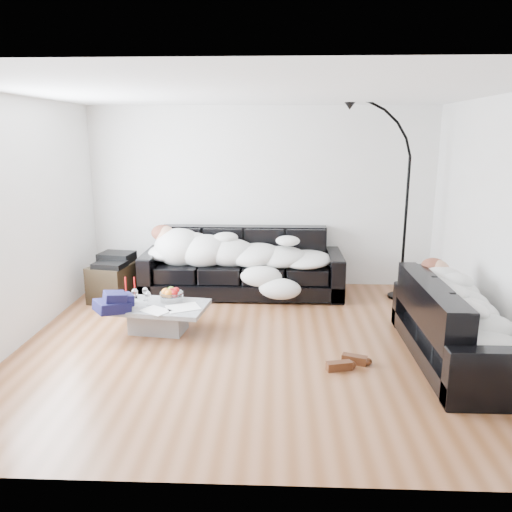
{
  "coord_description": "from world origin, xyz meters",
  "views": [
    {
      "loc": [
        0.22,
        -5.02,
        2.2
      ],
      "look_at": [
        0.0,
        0.3,
        0.9
      ],
      "focal_mm": 35.0,
      "sensor_mm": 36.0,
      "label": 1
    }
  ],
  "objects_px": {
    "sleeper_back": "(242,249)",
    "stereo": "(114,259)",
    "fruit_bowl": "(171,294)",
    "floor_lamp": "(406,213)",
    "sofa_right": "(460,323)",
    "av_cabinet": "(116,281)",
    "wine_glass_a": "(145,294)",
    "sleeper_right": "(462,301)",
    "wine_glass_b": "(135,296)",
    "candle_left": "(126,288)",
    "coffee_table": "(158,318)",
    "sofa_back": "(242,263)",
    "candle_right": "(135,288)",
    "wine_glass_c": "(148,298)",
    "shoes": "(346,362)"
  },
  "relations": [
    {
      "from": "sleeper_back",
      "to": "stereo",
      "type": "distance_m",
      "value": 1.74
    },
    {
      "from": "fruit_bowl",
      "to": "floor_lamp",
      "type": "xyz_separation_m",
      "value": [
        2.93,
        1.21,
        0.77
      ]
    },
    {
      "from": "sofa_right",
      "to": "av_cabinet",
      "type": "xyz_separation_m",
      "value": [
        -4.0,
        1.78,
        -0.15
      ]
    },
    {
      "from": "wine_glass_a",
      "to": "av_cabinet",
      "type": "relative_size",
      "value": 0.22
    },
    {
      "from": "sofa_right",
      "to": "floor_lamp",
      "type": "relative_size",
      "value": 0.84
    },
    {
      "from": "sleeper_right",
      "to": "wine_glass_b",
      "type": "xyz_separation_m",
      "value": [
        -3.42,
        0.68,
        -0.22
      ]
    },
    {
      "from": "wine_glass_a",
      "to": "candle_left",
      "type": "height_order",
      "value": "candle_left"
    },
    {
      "from": "coffee_table",
      "to": "av_cabinet",
      "type": "distance_m",
      "value": 1.43
    },
    {
      "from": "av_cabinet",
      "to": "floor_lamp",
      "type": "xyz_separation_m",
      "value": [
        3.91,
        0.22,
        0.93
      ]
    },
    {
      "from": "sofa_right",
      "to": "coffee_table",
      "type": "bearing_deg",
      "value": 78.63
    },
    {
      "from": "sleeper_back",
      "to": "av_cabinet",
      "type": "distance_m",
      "value": 1.78
    },
    {
      "from": "av_cabinet",
      "to": "sofa_back",
      "type": "bearing_deg",
      "value": 23.49
    },
    {
      "from": "wine_glass_a",
      "to": "stereo",
      "type": "relative_size",
      "value": 0.36
    },
    {
      "from": "sofa_right",
      "to": "candle_right",
      "type": "bearing_deg",
      "value": 76.06
    },
    {
      "from": "candle_left",
      "to": "av_cabinet",
      "type": "bearing_deg",
      "value": 114.72
    },
    {
      "from": "sofa_right",
      "to": "sleeper_back",
      "type": "relative_size",
      "value": 0.85
    },
    {
      "from": "coffee_table",
      "to": "stereo",
      "type": "relative_size",
      "value": 2.5
    },
    {
      "from": "wine_glass_a",
      "to": "wine_glass_b",
      "type": "bearing_deg",
      "value": -134.17
    },
    {
      "from": "wine_glass_a",
      "to": "sofa_right",
      "type": "bearing_deg",
      "value": -13.17
    },
    {
      "from": "av_cabinet",
      "to": "fruit_bowl",
      "type": "bearing_deg",
      "value": -31.85
    },
    {
      "from": "sofa_right",
      "to": "sleeper_back",
      "type": "xyz_separation_m",
      "value": [
        -2.28,
        2.03,
        0.25
      ]
    },
    {
      "from": "sofa_back",
      "to": "sleeper_right",
      "type": "relative_size",
      "value": 1.63
    },
    {
      "from": "stereo",
      "to": "wine_glass_b",
      "type": "bearing_deg",
      "value": -52.96
    },
    {
      "from": "av_cabinet",
      "to": "candle_left",
      "type": "bearing_deg",
      "value": -51.7
    },
    {
      "from": "wine_glass_b",
      "to": "floor_lamp",
      "type": "distance_m",
      "value": 3.67
    },
    {
      "from": "sofa_right",
      "to": "coffee_table",
      "type": "distance_m",
      "value": 3.22
    },
    {
      "from": "wine_glass_b",
      "to": "wine_glass_c",
      "type": "relative_size",
      "value": 1.05
    },
    {
      "from": "wine_glass_c",
      "to": "candle_right",
      "type": "bearing_deg",
      "value": 131.43
    },
    {
      "from": "sleeper_back",
      "to": "candle_right",
      "type": "height_order",
      "value": "sleeper_back"
    },
    {
      "from": "wine_glass_c",
      "to": "shoes",
      "type": "xyz_separation_m",
      "value": [
        2.14,
        -0.8,
        -0.36
      ]
    },
    {
      "from": "sofa_back",
      "to": "av_cabinet",
      "type": "height_order",
      "value": "sofa_back"
    },
    {
      "from": "av_cabinet",
      "to": "candle_right",
      "type": "bearing_deg",
      "value": -46.38
    },
    {
      "from": "coffee_table",
      "to": "av_cabinet",
      "type": "relative_size",
      "value": 1.52
    },
    {
      "from": "wine_glass_a",
      "to": "floor_lamp",
      "type": "bearing_deg",
      "value": 20.53
    },
    {
      "from": "shoes",
      "to": "fruit_bowl",
      "type": "bearing_deg",
      "value": 150.37
    },
    {
      "from": "sleeper_back",
      "to": "floor_lamp",
      "type": "distance_m",
      "value": 2.26
    },
    {
      "from": "wine_glass_c",
      "to": "shoes",
      "type": "relative_size",
      "value": 0.4
    },
    {
      "from": "sofa_back",
      "to": "fruit_bowl",
      "type": "relative_size",
      "value": 10.33
    },
    {
      "from": "sleeper_back",
      "to": "sleeper_right",
      "type": "relative_size",
      "value": 1.38
    },
    {
      "from": "sleeper_right",
      "to": "candle_right",
      "type": "bearing_deg",
      "value": 76.06
    },
    {
      "from": "sofa_back",
      "to": "coffee_table",
      "type": "distance_m",
      "value": 1.71
    },
    {
      "from": "wine_glass_b",
      "to": "sofa_back",
      "type": "bearing_deg",
      "value": 50.79
    },
    {
      "from": "sofa_right",
      "to": "candle_left",
      "type": "height_order",
      "value": "sofa_right"
    },
    {
      "from": "shoes",
      "to": "sofa_back",
      "type": "bearing_deg",
      "value": 114.61
    },
    {
      "from": "candle_left",
      "to": "av_cabinet",
      "type": "xyz_separation_m",
      "value": [
        -0.43,
        0.92,
        -0.2
      ]
    },
    {
      "from": "av_cabinet",
      "to": "floor_lamp",
      "type": "bearing_deg",
      "value": 16.73
    },
    {
      "from": "sleeper_right",
      "to": "fruit_bowl",
      "type": "relative_size",
      "value": 6.34
    },
    {
      "from": "candle_right",
      "to": "stereo",
      "type": "relative_size",
      "value": 0.58
    },
    {
      "from": "wine_glass_c",
      "to": "candle_left",
      "type": "bearing_deg",
      "value": 143.67
    },
    {
      "from": "fruit_bowl",
      "to": "av_cabinet",
      "type": "bearing_deg",
      "value": 134.57
    }
  ]
}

